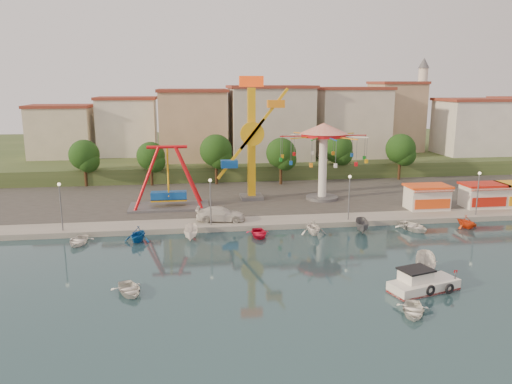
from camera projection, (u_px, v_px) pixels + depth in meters
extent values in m
plane|color=#132935|center=(308.00, 268.00, 44.71)|extent=(200.00, 200.00, 0.00)
cube|color=#9E998E|center=(238.00, 160.00, 104.62)|extent=(200.00, 100.00, 0.60)
cube|color=#4C4944|center=(260.00, 191.00, 73.60)|extent=(90.00, 28.00, 0.01)
cube|color=#384C26|center=(235.00, 151.00, 109.20)|extent=(200.00, 60.00, 3.00)
cube|color=#59595E|center=(169.00, 206.00, 63.71)|extent=(10.00, 5.00, 0.30)
cube|color=#124BA4|center=(169.00, 195.00, 63.40)|extent=(4.50, 1.40, 1.00)
cylinder|color=red|center=(167.00, 147.00, 62.07)|extent=(5.00, 0.40, 0.40)
cube|color=#59595E|center=(252.00, 197.00, 68.61)|extent=(3.00, 3.00, 0.50)
cube|color=#EBA913|center=(251.00, 144.00, 67.05)|extent=(1.00, 1.00, 15.00)
cube|color=#F7420D|center=(251.00, 81.00, 65.26)|extent=(3.20, 0.50, 1.40)
cylinder|color=#EBA913|center=(252.00, 134.00, 65.95)|extent=(3.20, 0.50, 3.20)
cube|color=#EBA913|center=(264.00, 119.00, 65.54)|extent=(6.49, 0.35, 8.05)
cube|color=orange|center=(276.00, 104.00, 65.33)|extent=(2.20, 1.20, 1.00)
cylinder|color=#59595E|center=(322.00, 198.00, 68.38)|extent=(4.40, 4.40, 0.40)
cylinder|color=white|center=(323.00, 167.00, 67.45)|extent=(1.10, 1.10, 9.00)
cylinder|color=red|center=(324.00, 135.00, 66.53)|extent=(6.00, 6.00, 0.50)
cone|color=red|center=(324.00, 128.00, 66.34)|extent=(6.40, 6.40, 1.40)
cube|color=white|center=(427.00, 198.00, 62.83)|extent=(5.00, 3.00, 2.80)
cube|color=#F24B15|center=(428.00, 186.00, 62.50)|extent=(5.40, 3.40, 0.25)
cube|color=red|center=(434.00, 192.00, 60.93)|extent=(5.00, 0.77, 0.43)
cube|color=white|center=(482.00, 196.00, 63.84)|extent=(5.00, 3.00, 2.80)
cube|color=red|center=(484.00, 184.00, 63.51)|extent=(5.40, 3.40, 0.25)
cube|color=red|center=(491.00, 190.00, 61.94)|extent=(5.00, 0.77, 0.43)
cylinder|color=#59595E|center=(61.00, 208.00, 53.41)|extent=(0.14, 0.14, 5.00)
cylinder|color=#59595E|center=(211.00, 203.00, 55.55)|extent=(0.14, 0.14, 5.00)
cylinder|color=#59595E|center=(349.00, 199.00, 57.69)|extent=(0.14, 0.14, 5.00)
cylinder|color=#59595E|center=(478.00, 195.00, 59.83)|extent=(0.14, 0.14, 5.00)
cylinder|color=#382314|center=(86.00, 175.00, 76.49)|extent=(0.44, 0.44, 3.60)
sphere|color=black|center=(84.00, 155.00, 75.82)|extent=(4.60, 4.60, 4.60)
cylinder|color=#382314|center=(152.00, 175.00, 77.13)|extent=(0.44, 0.44, 3.40)
sphere|color=black|center=(151.00, 156.00, 76.51)|extent=(4.35, 4.35, 4.35)
cylinder|color=#382314|center=(216.00, 172.00, 78.00)|extent=(0.44, 0.44, 3.92)
sphere|color=black|center=(216.00, 150.00, 77.27)|extent=(5.02, 5.02, 5.02)
cylinder|color=#382314|center=(281.00, 173.00, 77.97)|extent=(0.44, 0.44, 3.66)
sphere|color=black|center=(281.00, 153.00, 77.29)|extent=(4.68, 4.68, 4.68)
cylinder|color=#382314|center=(337.00, 168.00, 82.18)|extent=(0.44, 0.44, 3.80)
sphere|color=black|center=(338.00, 148.00, 81.48)|extent=(4.86, 4.86, 4.86)
cylinder|color=#382314|center=(399.00, 168.00, 81.76)|extent=(0.44, 0.44, 3.77)
sphere|color=black|center=(401.00, 149.00, 81.07)|extent=(4.83, 4.83, 4.83)
cube|color=beige|center=(47.00, 127.00, 82.89)|extent=(9.26, 9.53, 11.87)
cube|color=silver|center=(126.00, 133.00, 89.99)|extent=(12.33, 9.01, 8.63)
cube|color=tan|center=(199.00, 125.00, 92.03)|extent=(11.95, 9.28, 11.23)
cube|color=beige|center=(275.00, 131.00, 91.04)|extent=(12.59, 10.50, 9.20)
cube|color=beige|center=(341.00, 128.00, 96.12)|extent=(10.75, 9.23, 9.24)
cube|color=tan|center=(411.00, 123.00, 95.88)|extent=(12.77, 10.96, 11.21)
cube|color=silver|center=(473.00, 120.00, 95.82)|extent=(8.23, 8.98, 12.36)
cube|color=beige|center=(512.00, 127.00, 102.57)|extent=(11.59, 10.93, 8.76)
cylinder|color=silver|center=(421.00, 109.00, 99.40)|extent=(1.80, 1.80, 16.00)
cylinder|color=#59595E|center=(423.00, 84.00, 98.32)|extent=(2.80, 2.80, 0.30)
cone|color=#59595E|center=(424.00, 63.00, 97.46)|extent=(2.20, 2.20, 2.00)
cube|color=white|center=(424.00, 287.00, 39.76)|extent=(6.09, 3.68, 1.03)
cube|color=red|center=(423.00, 289.00, 39.81)|extent=(6.09, 3.68, 0.18)
cube|color=white|center=(416.00, 276.00, 39.59)|extent=(2.67, 2.28, 1.03)
cube|color=black|center=(416.00, 270.00, 39.47)|extent=(2.95, 2.57, 0.14)
torus|color=black|center=(431.00, 290.00, 38.61)|extent=(0.90, 0.46, 0.87)
torus|color=black|center=(450.00, 289.00, 38.88)|extent=(0.90, 0.46, 0.87)
imported|color=white|center=(129.00, 289.00, 39.19)|extent=(3.49, 4.06, 0.71)
imported|color=white|center=(413.00, 310.00, 35.67)|extent=(3.41, 3.89, 0.67)
imported|color=white|center=(426.00, 265.00, 42.95)|extent=(3.48, 4.85, 1.76)
imported|color=silver|center=(221.00, 214.00, 57.49)|extent=(5.85, 2.95, 1.63)
imported|color=white|center=(78.00, 241.00, 51.20)|extent=(2.98, 3.86, 0.74)
imported|color=#1255A2|center=(138.00, 234.00, 51.90)|extent=(3.46, 3.75, 1.64)
imported|color=white|center=(191.00, 233.00, 52.66)|extent=(1.71, 3.87, 1.45)
imported|color=red|center=(259.00, 233.00, 53.71)|extent=(2.57, 3.55, 0.73)
imported|color=white|center=(313.00, 227.00, 54.41)|extent=(2.96, 3.37, 1.68)
imported|color=slate|center=(362.00, 226.00, 55.18)|extent=(2.35, 4.01, 1.46)
imported|color=white|center=(414.00, 226.00, 56.05)|extent=(4.05, 4.81, 0.85)
imported|color=red|center=(467.00, 222.00, 56.83)|extent=(3.15, 3.42, 1.49)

